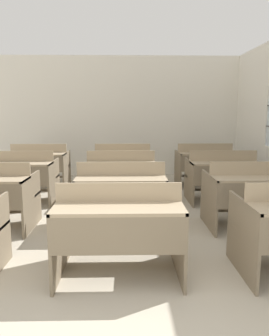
{
  "coord_description": "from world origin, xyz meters",
  "views": [
    {
      "loc": [
        0.23,
        -1.3,
        1.52
      ],
      "look_at": [
        0.33,
        3.18,
        0.78
      ],
      "focal_mm": 35.0,
      "sensor_mm": 36.0,
      "label": 1
    }
  ],
  "objects": [
    {
      "name": "wall_back",
      "position": [
        0.0,
        6.85,
        1.45
      ],
      "size": [
        6.02,
        0.06,
        2.89
      ],
      "color": "white",
      "rests_on": "ground_plane"
    },
    {
      "name": "bench_front_center",
      "position": [
        0.15,
        1.62,
        0.48
      ],
      "size": [
        1.15,
        0.82,
        0.9
      ],
      "color": "#7B6C55",
      "rests_on": "ground_plane"
    },
    {
      "name": "bench_second_center",
      "position": [
        0.15,
        2.91,
        0.48
      ],
      "size": [
        1.15,
        0.82,
        0.9
      ],
      "color": "#7F6F58",
      "rests_on": "ground_plane"
    },
    {
      "name": "bench_second_right",
      "position": [
        1.89,
        2.9,
        0.48
      ],
      "size": [
        1.15,
        0.82,
        0.9
      ],
      "color": "#82735C",
      "rests_on": "ground_plane"
    },
    {
      "name": "bench_third_left",
      "position": [
        -1.6,
        4.22,
        0.48
      ],
      "size": [
        1.15,
        0.82,
        0.9
      ],
      "color": "#7E6F58",
      "rests_on": "ground_plane"
    },
    {
      "name": "bench_third_center",
      "position": [
        0.12,
        4.22,
        0.48
      ],
      "size": [
        1.15,
        0.82,
        0.9
      ],
      "color": "#7E6E58",
      "rests_on": "ground_plane"
    },
    {
      "name": "bench_third_right",
      "position": [
        1.88,
        4.21,
        0.48
      ],
      "size": [
        1.15,
        0.82,
        0.9
      ],
      "color": "#7C6D56",
      "rests_on": "ground_plane"
    },
    {
      "name": "bench_back_left",
      "position": [
        -1.61,
        5.51,
        0.48
      ],
      "size": [
        1.15,
        0.82,
        0.9
      ],
      "color": "#7F7059",
      "rests_on": "ground_plane"
    },
    {
      "name": "bench_back_center",
      "position": [
        0.14,
        5.52,
        0.48
      ],
      "size": [
        1.15,
        0.82,
        0.9
      ],
      "color": "#7B6C55",
      "rests_on": "ground_plane"
    },
    {
      "name": "bench_back_right",
      "position": [
        1.88,
        5.52,
        0.48
      ],
      "size": [
        1.15,
        0.82,
        0.9
      ],
      "color": "#7A6B54",
      "rests_on": "ground_plane"
    },
    {
      "name": "wastepaper_bin",
      "position": [
        2.69,
        6.3,
        0.14
      ],
      "size": [
        0.31,
        0.31,
        0.29
      ],
      "color": "#474C51",
      "rests_on": "ground_plane"
    }
  ]
}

